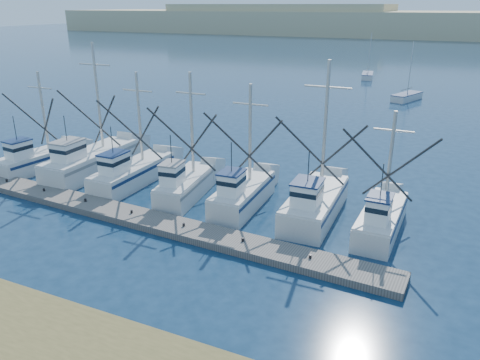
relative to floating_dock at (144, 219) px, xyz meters
name	(u,v)px	position (x,y,z in m)	size (l,w,h in m)	color
ground	(208,293)	(7.28, -5.12, -0.21)	(500.00, 500.00, 0.00)	#0D243C
floating_dock	(144,219)	(0.00, 0.00, 0.00)	(31.84, 2.12, 0.42)	slate
dune_ridge	(440,24)	(7.28, 204.88, 4.79)	(360.00, 60.00, 10.00)	tan
trawler_fleet	(177,181)	(-0.63, 4.96, 0.79)	(30.38, 9.15, 10.18)	silver
sailboat_near	(407,97)	(10.61, 48.82, 0.28)	(3.89, 6.22, 8.10)	silver
sailboat_far	(367,76)	(1.67, 67.90, 0.28)	(2.71, 6.51, 8.10)	silver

